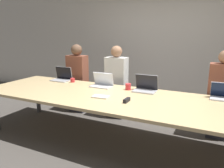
{
  "coord_description": "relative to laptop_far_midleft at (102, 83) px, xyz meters",
  "views": [
    {
      "loc": [
        1.14,
        -2.76,
        1.63
      ],
      "look_at": [
        -0.24,
        0.1,
        0.88
      ],
      "focal_mm": 35.0,
      "sensor_mm": 36.0,
      "label": 1
    }
  ],
  "objects": [
    {
      "name": "person_far_left",
      "position": [
        -0.84,
        0.48,
        -0.11
      ],
      "size": [
        0.4,
        0.24,
        1.41
      ],
      "color": "#2D2D38",
      "rests_on": "ground_plane"
    },
    {
      "name": "curtain_wall",
      "position": [
        0.59,
        1.74,
        0.6
      ],
      "size": [
        12.0,
        0.06,
        2.8
      ],
      "color": "beige",
      "rests_on": "ground_plane"
    },
    {
      "name": "cup_far_center",
      "position": [
        0.48,
        -0.01,
        -0.02
      ],
      "size": [
        0.09,
        0.09,
        0.1
      ],
      "color": "red",
      "rests_on": "conference_table"
    },
    {
      "name": "cup_far_left",
      "position": [
        -0.66,
        0.06,
        -0.03
      ],
      "size": [
        0.08,
        0.08,
        0.08
      ],
      "color": "red",
      "rests_on": "conference_table"
    },
    {
      "name": "conference_table",
      "position": [
        0.59,
        -0.43,
        -0.11
      ],
      "size": [
        4.64,
        1.32,
        0.73
      ],
      "color": "#D6B77F",
      "rests_on": "ground_plane"
    },
    {
      "name": "person_far_midleft",
      "position": [
        0.02,
        0.53,
        -0.12
      ],
      "size": [
        0.4,
        0.24,
        1.4
      ],
      "color": "#2D2D38",
      "rests_on": "ground_plane"
    },
    {
      "name": "notebook",
      "position": [
        0.29,
        -0.58,
        -0.06
      ],
      "size": [
        0.25,
        0.16,
        0.02
      ],
      "rotation": [
        0.0,
        0.0,
        0.08
      ],
      "color": "silver",
      "rests_on": "conference_table"
    },
    {
      "name": "ground_plane",
      "position": [
        0.59,
        -0.43,
        -0.8
      ],
      "size": [
        24.0,
        24.0,
        0.0
      ],
      "primitive_type": "plane",
      "color": "#4C4742"
    },
    {
      "name": "laptop_far_center",
      "position": [
        0.76,
        0.03,
        0.0
      ],
      "size": [
        0.36,
        0.26,
        0.26
      ],
      "color": "#B7B7BC",
      "rests_on": "conference_table"
    },
    {
      "name": "laptop_far_left",
      "position": [
        -0.93,
        0.1,
        0.0
      ],
      "size": [
        0.36,
        0.25,
        0.26
      ],
      "color": "#B7B7BC",
      "rests_on": "conference_table"
    },
    {
      "name": "person_far_right",
      "position": [
        1.84,
        0.43,
        -0.13
      ],
      "size": [
        0.4,
        0.24,
        1.38
      ],
      "color": "#2D2D38",
      "rests_on": "ground_plane"
    },
    {
      "name": "stapler",
      "position": [
        0.7,
        -0.62,
        -0.04
      ],
      "size": [
        0.05,
        0.15,
        0.05
      ],
      "rotation": [
        0.0,
        0.0,
        -0.03
      ],
      "color": "black",
      "rests_on": "conference_table"
    },
    {
      "name": "laptop_far_right",
      "position": [
        1.87,
        0.09,
        -0.0
      ],
      "size": [
        0.36,
        0.23,
        0.23
      ],
      "color": "silver",
      "rests_on": "conference_table"
    },
    {
      "name": "laptop_far_midleft",
      "position": [
        0.0,
        0.0,
        0.0
      ],
      "size": [
        0.36,
        0.24,
        0.24
      ],
      "color": "silver",
      "rests_on": "conference_table"
    }
  ]
}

